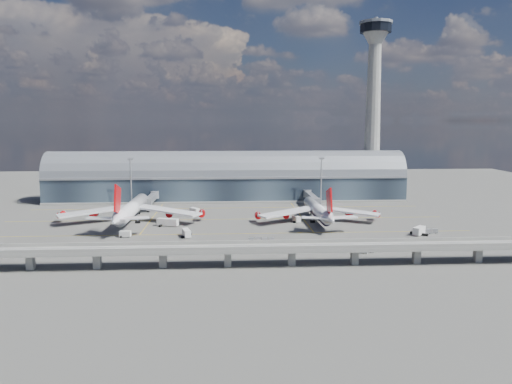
{
  "coord_description": "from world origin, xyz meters",
  "views": [
    {
      "loc": [
        0.01,
        -205.78,
        44.95
      ],
      "look_at": [
        12.59,
        10.0,
        14.0
      ],
      "focal_mm": 35.0,
      "sensor_mm": 36.0,
      "label": 1
    }
  ],
  "objects": [
    {
      "name": "service_truck_5",
      "position": [
        -15.91,
        34.14,
        1.5
      ],
      "size": [
        5.49,
        6.26,
        2.93
      ],
      "rotation": [
        0.0,
        0.0,
        0.64
      ],
      "color": "silver",
      "rests_on": "ground"
    },
    {
      "name": "jet_bridge_right",
      "position": [
        44.11,
        51.18,
        5.18
      ],
      "size": [
        4.4,
        32.0,
        7.25
      ],
      "color": "gray",
      "rests_on": "ground"
    },
    {
      "name": "airliner_left",
      "position": [
        -42.76,
        14.89,
        6.0
      ],
      "size": [
        65.48,
        68.74,
        21.01
      ],
      "rotation": [
        0.0,
        0.0,
        -0.01
      ],
      "color": "white",
      "rests_on": "ground"
    },
    {
      "name": "service_truck_0",
      "position": [
        -16.05,
        -14.31,
        1.53
      ],
      "size": [
        4.17,
        7.53,
        2.97
      ],
      "rotation": [
        0.0,
        0.0,
        0.27
      ],
      "color": "silver",
      "rests_on": "ground"
    },
    {
      "name": "cargo_train_0",
      "position": [
        12.5,
        -25.03,
        0.86
      ],
      "size": [
        10.02,
        2.55,
        1.65
      ],
      "rotation": [
        0.0,
        0.0,
        1.67
      ],
      "color": "gray",
      "rests_on": "ground"
    },
    {
      "name": "service_truck_4",
      "position": [
        30.83,
        11.55,
        1.39
      ],
      "size": [
        3.48,
        5.19,
        2.76
      ],
      "rotation": [
        0.0,
        0.0,
        0.3
      ],
      "color": "silver",
      "rests_on": "ground"
    },
    {
      "name": "floodlight_mast_right",
      "position": [
        50.0,
        55.0,
        13.63
      ],
      "size": [
        3.0,
        0.7,
        25.7
      ],
      "color": "gray",
      "rests_on": "ground"
    },
    {
      "name": "ground",
      "position": [
        0.0,
        0.0,
        0.0
      ],
      "size": [
        500.0,
        500.0,
        0.0
      ],
      "primitive_type": "plane",
      "color": "#474744",
      "rests_on": "ground"
    },
    {
      "name": "guideway",
      "position": [
        -0.0,
        -55.0,
        5.29
      ],
      "size": [
        220.0,
        8.5,
        7.2
      ],
      "color": "gray",
      "rests_on": "ground"
    },
    {
      "name": "service_truck_2",
      "position": [
        -25.67,
        6.18,
        1.73
      ],
      "size": [
        9.54,
        5.21,
        3.32
      ],
      "rotation": [
        0.0,
        0.0,
        1.27
      ],
      "color": "silver",
      "rests_on": "ground"
    },
    {
      "name": "taxi_lines",
      "position": [
        0.0,
        22.11,
        0.01
      ],
      "size": [
        200.0,
        80.12,
        0.01
      ],
      "color": "gold",
      "rests_on": "ground"
    },
    {
      "name": "terminal",
      "position": [
        0.0,
        77.99,
        11.34
      ],
      "size": [
        200.0,
        30.0,
        28.0
      ],
      "color": "#1E2732",
      "rests_on": "ground"
    },
    {
      "name": "cargo_train_2",
      "position": [
        79.79,
        -14.1,
        0.89
      ],
      "size": [
        10.33,
        3.22,
        1.7
      ],
      "rotation": [
        0.0,
        0.0,
        1.41
      ],
      "color": "gray",
      "rests_on": "ground"
    },
    {
      "name": "jet_bridge_left",
      "position": [
        -39.24,
        53.12,
        5.18
      ],
      "size": [
        4.4,
        28.0,
        7.25
      ],
      "color": "gray",
      "rests_on": "ground"
    },
    {
      "name": "floodlight_mast_left",
      "position": [
        -50.0,
        55.0,
        13.63
      ],
      "size": [
        3.0,
        0.7,
        25.7
      ],
      "color": "gray",
      "rests_on": "ground"
    },
    {
      "name": "control_tower",
      "position": [
        85.0,
        83.0,
        51.64
      ],
      "size": [
        19.0,
        19.0,
        103.0
      ],
      "color": "gray",
      "rests_on": "ground"
    },
    {
      "name": "airliner_right",
      "position": [
        40.63,
        12.0,
        4.9
      ],
      "size": [
        56.92,
        59.47,
        18.9
      ],
      "rotation": [
        0.0,
        0.0,
        0.02
      ],
      "color": "white",
      "rests_on": "ground"
    },
    {
      "name": "service_truck_3",
      "position": [
        75.9,
        -16.51,
        1.7
      ],
      "size": [
        6.63,
        6.79,
        3.32
      ],
      "rotation": [
        0.0,
        0.0,
        -0.76
      ],
      "color": "silver",
      "rests_on": "ground"
    },
    {
      "name": "service_truck_1",
      "position": [
        -39.83,
        -13.4,
        1.27
      ],
      "size": [
        4.51,
        2.52,
        2.51
      ],
      "rotation": [
        0.0,
        0.0,
        1.47
      ],
      "color": "silver",
      "rests_on": "ground"
    },
    {
      "name": "cargo_train_1",
      "position": [
        51.91,
        -40.37,
        1.01
      ],
      "size": [
        14.28,
        6.94,
        1.94
      ],
      "rotation": [
        0.0,
        0.0,
        1.2
      ],
      "color": "gray",
      "rests_on": "ground"
    }
  ]
}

